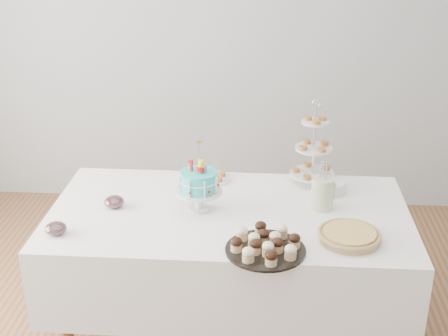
# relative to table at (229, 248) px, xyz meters

# --- Properties ---
(walls) EXTENTS (5.04, 4.04, 2.70)m
(walls) POSITION_rel_table_xyz_m (0.00, -0.30, 0.81)
(walls) COLOR #A4A7AA
(walls) RESTS_ON floor
(table) EXTENTS (1.92, 1.02, 0.77)m
(table) POSITION_rel_table_xyz_m (0.00, 0.00, 0.00)
(table) COLOR white
(table) RESTS_ON floor
(birthday_cake) EXTENTS (0.25, 0.25, 0.38)m
(birthday_cake) POSITION_rel_table_xyz_m (-0.16, 0.00, 0.33)
(birthday_cake) COLOR silver
(birthday_cake) RESTS_ON table
(cupcake_tray) EXTENTS (0.38, 0.38, 0.09)m
(cupcake_tray) POSITION_rel_table_xyz_m (0.20, -0.40, 0.27)
(cupcake_tray) COLOR black
(cupcake_tray) RESTS_ON table
(pie) EXTENTS (0.31, 0.31, 0.05)m
(pie) POSITION_rel_table_xyz_m (0.60, -0.27, 0.26)
(pie) COLOR tan
(pie) RESTS_ON table
(tiered_stand) EXTENTS (0.26, 0.26, 0.51)m
(tiered_stand) POSITION_rel_table_xyz_m (0.46, 0.40, 0.44)
(tiered_stand) COLOR silver
(tiered_stand) RESTS_ON table
(plate_stack) EXTENTS (0.17, 0.17, 0.07)m
(plate_stack) POSITION_rel_table_xyz_m (0.56, 0.28, 0.26)
(plate_stack) COLOR silver
(plate_stack) RESTS_ON table
(pastry_plate) EXTENTS (0.23, 0.23, 0.03)m
(pastry_plate) POSITION_rel_table_xyz_m (-0.13, 0.40, 0.24)
(pastry_plate) COLOR silver
(pastry_plate) RESTS_ON table
(jam_bowl_a) EXTENTS (0.11, 0.11, 0.06)m
(jam_bowl_a) POSITION_rel_table_xyz_m (-0.84, -0.31, 0.26)
(jam_bowl_a) COLOR silver
(jam_bowl_a) RESTS_ON table
(jam_bowl_b) EXTENTS (0.11, 0.11, 0.06)m
(jam_bowl_b) POSITION_rel_table_xyz_m (-0.62, 0.00, 0.26)
(jam_bowl_b) COLOR silver
(jam_bowl_b) RESTS_ON table
(utensil_pitcher) EXTENTS (0.13, 0.12, 0.27)m
(utensil_pitcher) POSITION_rel_table_xyz_m (0.50, 0.07, 0.32)
(utensil_pitcher) COLOR silver
(utensil_pitcher) RESTS_ON table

